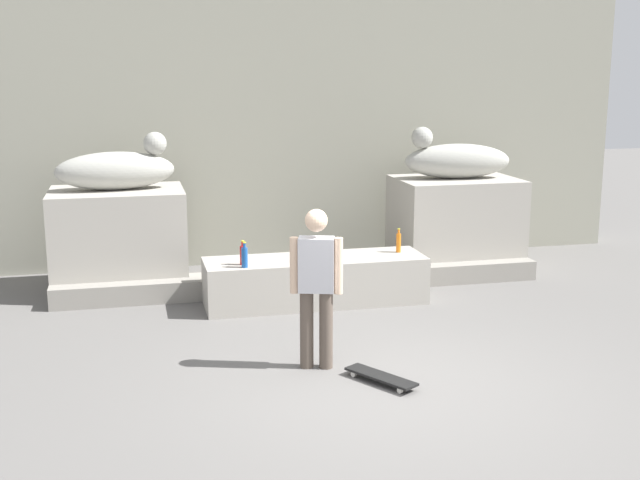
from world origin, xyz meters
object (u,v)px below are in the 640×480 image
statue_reclining_left (118,169)px  skateboard (381,377)px  statue_reclining_right (455,160)px  bottle_orange (399,242)px  bottle_red (243,255)px  skater (316,282)px  bottle_blue (245,257)px

statue_reclining_left → skateboard: bearing=-64.0°
statue_reclining_right → skateboard: 5.10m
skateboard → bottle_orange: size_ratio=2.40×
bottle_red → bottle_orange: size_ratio=0.96×
statue_reclining_left → statue_reclining_right: (4.92, 0.00, 0.00)m
statue_reclining_right → skater: statue_reclining_right is taller
statue_reclining_left → bottle_blue: 2.38m
skater → skateboard: 1.15m
statue_reclining_left → bottle_orange: statue_reclining_left is taller
statue_reclining_left → bottle_red: statue_reclining_left is taller
skater → bottle_orange: bearing=-108.4°
skateboard → bottle_blue: (-0.97, 2.56, 0.68)m
bottle_red → bottle_blue: 0.15m
skater → skateboard: (0.52, -0.57, -0.86)m
skateboard → bottle_orange: 3.22m
statue_reclining_right → bottle_blue: (-3.43, -1.61, -0.94)m
statue_reclining_right → bottle_orange: bearing=50.6°
bottle_blue → bottle_orange: bearing=9.6°
statue_reclining_left → bottle_orange: size_ratio=5.03×
bottle_red → statue_reclining_left: bearing=135.6°
statue_reclining_right → skateboard: size_ratio=2.11×
statue_reclining_left → skater: statue_reclining_left is taller
bottle_red → bottle_blue: size_ratio=0.97×
bottle_orange → bottle_red: bearing=-174.2°
statue_reclining_right → skater: 4.73m
skateboard → bottle_blue: bottle_blue is taller
skateboard → bottle_red: size_ratio=2.51×
statue_reclining_left → skateboard: size_ratio=2.09×
bottle_orange → skater: bearing=-125.5°
bottle_red → skateboard: bearing=-70.2°
statue_reclining_left → statue_reclining_right: bearing=-4.6°
skater → bottle_red: bearing=-60.9°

